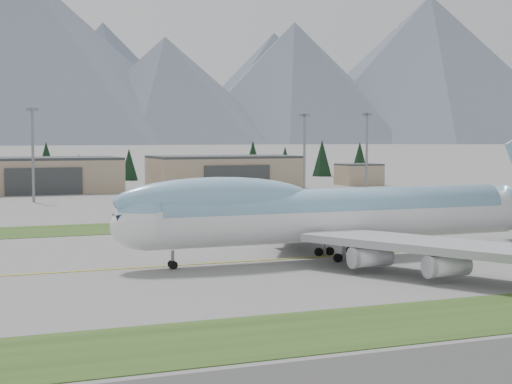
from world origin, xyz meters
name	(u,v)px	position (x,y,z in m)	size (l,w,h in m)	color
ground	(267,260)	(0.00, 0.00, 0.00)	(7000.00, 7000.00, 0.00)	slate
grass_strip_near	(422,320)	(0.00, -38.00, 0.00)	(400.00, 14.00, 0.08)	#2D4719
grass_strip_far	(178,226)	(0.00, 45.00, 0.00)	(400.00, 18.00, 0.08)	#2D4719
taxiway_line_main	(267,260)	(0.00, 0.00, 0.00)	(400.00, 0.40, 0.02)	gold
boeing_747_freighter	(339,213)	(9.86, -2.17, 6.28)	(71.53, 62.41, 19.03)	white
hangar_center	(39,175)	(-15.00, 149.90, 5.39)	(48.00, 26.60, 10.80)	tan
hangar_right	(224,172)	(45.00, 149.90, 5.39)	(48.00, 26.60, 10.80)	tan
control_shed	(359,174)	(95.00, 148.00, 3.80)	(14.00, 12.00, 7.60)	tan
floodlight_masts	(89,139)	(-5.85, 111.72, 16.31)	(173.19, 7.93, 24.49)	gray
service_vehicle_b	(196,194)	(28.43, 127.35, 0.00)	(1.43, 4.07, 1.34)	gold
service_vehicle_c	(303,192)	(61.06, 121.67, 0.00)	(1.49, 3.66, 1.06)	#A7A7AC
conifer_belt	(97,163)	(13.06, 210.35, 6.90)	(270.13, 13.76, 16.02)	black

